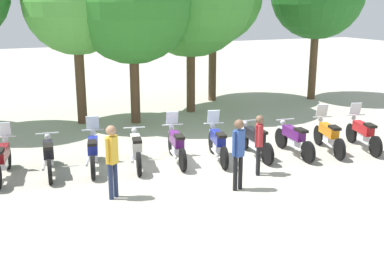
# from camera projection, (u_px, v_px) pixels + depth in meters

# --- Properties ---
(ground_plane) EXTENTS (80.00, 80.00, 0.00)m
(ground_plane) POSITION_uv_depth(u_px,v_px,m) (199.00, 162.00, 13.69)
(ground_plane) COLOR #ADA899
(motorcycle_0) EXTENTS (0.74, 2.17, 1.37)m
(motorcycle_0) POSITION_uv_depth(u_px,v_px,m) (2.00, 159.00, 12.32)
(motorcycle_0) COLOR black
(motorcycle_0) RESTS_ON ground_plane
(motorcycle_1) EXTENTS (0.64, 2.19, 0.99)m
(motorcycle_1) POSITION_uv_depth(u_px,v_px,m) (49.00, 155.00, 12.67)
(motorcycle_1) COLOR black
(motorcycle_1) RESTS_ON ground_plane
(motorcycle_2) EXTENTS (0.78, 2.15, 1.37)m
(motorcycle_2) POSITION_uv_depth(u_px,v_px,m) (93.00, 151.00, 13.02)
(motorcycle_2) COLOR black
(motorcycle_2) RESTS_ON ground_plane
(motorcycle_3) EXTENTS (0.76, 2.16, 0.99)m
(motorcycle_3) POSITION_uv_depth(u_px,v_px,m) (136.00, 149.00, 13.26)
(motorcycle_3) COLOR black
(motorcycle_3) RESTS_ON ground_plane
(motorcycle_4) EXTENTS (0.71, 2.18, 1.37)m
(motorcycle_4) POSITION_uv_depth(u_px,v_px,m) (176.00, 145.00, 13.59)
(motorcycle_4) COLOR black
(motorcycle_4) RESTS_ON ground_plane
(motorcycle_5) EXTENTS (0.78, 2.15, 1.37)m
(motorcycle_5) POSITION_uv_depth(u_px,v_px,m) (218.00, 143.00, 13.76)
(motorcycle_5) COLOR black
(motorcycle_5) RESTS_ON ground_plane
(motorcycle_6) EXTENTS (0.62, 2.19, 0.99)m
(motorcycle_6) POSITION_uv_depth(u_px,v_px,m) (255.00, 140.00, 14.08)
(motorcycle_6) COLOR black
(motorcycle_6) RESTS_ON ground_plane
(motorcycle_7) EXTENTS (0.62, 2.19, 0.99)m
(motorcycle_7) POSITION_uv_depth(u_px,v_px,m) (294.00, 139.00, 14.24)
(motorcycle_7) COLOR black
(motorcycle_7) RESTS_ON ground_plane
(motorcycle_8) EXTENTS (0.83, 2.14, 1.37)m
(motorcycle_8) POSITION_uv_depth(u_px,v_px,m) (328.00, 135.00, 14.55)
(motorcycle_8) COLOR black
(motorcycle_8) RESTS_ON ground_plane
(motorcycle_9) EXTENTS (0.82, 2.14, 1.37)m
(motorcycle_9) POSITION_uv_depth(u_px,v_px,m) (363.00, 133.00, 14.81)
(motorcycle_9) COLOR black
(motorcycle_9) RESTS_ON ground_plane
(person_0) EXTENTS (0.37, 0.32, 1.77)m
(person_0) POSITION_uv_depth(u_px,v_px,m) (112.00, 156.00, 10.90)
(person_0) COLOR #232D4C
(person_0) RESTS_ON ground_plane
(person_1) EXTENTS (0.29, 0.39, 1.62)m
(person_1) POSITION_uv_depth(u_px,v_px,m) (259.00, 141.00, 12.48)
(person_1) COLOR black
(person_1) RESTS_ON ground_plane
(person_2) EXTENTS (0.41, 0.29, 1.78)m
(person_2) POSITION_uv_depth(u_px,v_px,m) (238.00, 149.00, 11.40)
(person_2) COLOR black
(person_2) RESTS_ON ground_plane
(tree_2) EXTENTS (3.81, 3.81, 6.40)m
(tree_2) POSITION_uv_depth(u_px,v_px,m) (76.00, 3.00, 17.05)
(tree_2) COLOR brown
(tree_2) RESTS_ON ground_plane
(tree_3) EXTENTS (4.47, 4.47, 6.73)m
(tree_3) POSITION_uv_depth(u_px,v_px,m) (132.00, 3.00, 17.11)
(tree_3) COLOR brown
(tree_3) RESTS_ON ground_plane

